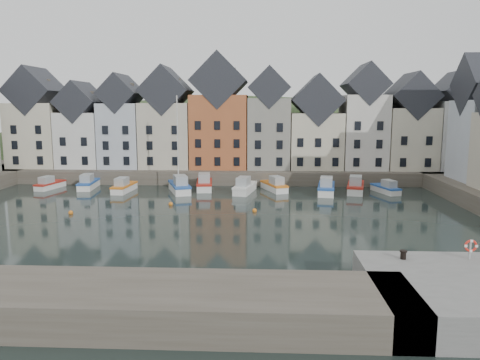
# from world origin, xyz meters

# --- Properties ---
(ground) EXTENTS (260.00, 260.00, 0.00)m
(ground) POSITION_xyz_m (0.00, 0.00, 0.00)
(ground) COLOR black
(ground) RESTS_ON ground
(far_quay) EXTENTS (90.00, 16.00, 2.00)m
(far_quay) POSITION_xyz_m (0.00, 30.00, 1.00)
(far_quay) COLOR #464035
(far_quay) RESTS_ON ground
(hillside) EXTENTS (153.60, 70.40, 64.00)m
(hillside) POSITION_xyz_m (0.02, 56.00, -17.96)
(hillside) COLOR #23371B
(hillside) RESTS_ON ground
(far_terrace) EXTENTS (72.37, 8.16, 17.78)m
(far_terrace) POSITION_xyz_m (3.21, 28.00, 8.88)
(far_terrace) COLOR beige
(far_terrace) RESTS_ON far_quay
(mooring_buoys) EXTENTS (20.50, 5.50, 0.50)m
(mooring_buoys) POSITION_xyz_m (-4.00, 5.33, 0.15)
(mooring_buoys) COLOR orange
(mooring_buoys) RESTS_ON ground
(boat_a) EXTENTS (2.68, 5.56, 2.05)m
(boat_a) POSITION_xyz_m (-23.39, 18.33, 0.61)
(boat_a) COLOR silver
(boat_a) RESTS_ON ground
(boat_b) EXTENTS (2.53, 6.31, 2.36)m
(boat_b) POSITION_xyz_m (-17.96, 18.93, 0.70)
(boat_b) COLOR silver
(boat_b) RESTS_ON ground
(boat_c) EXTENTS (2.24, 6.01, 2.26)m
(boat_c) POSITION_xyz_m (-12.14, 16.54, 0.67)
(boat_c) COLOR silver
(boat_c) RESTS_ON ground
(boat_d) EXTENTS (4.29, 7.26, 13.27)m
(boat_d) POSITION_xyz_m (-4.43, 16.53, 0.86)
(boat_d) COLOR silver
(boat_d) RESTS_ON ground
(boat_e) EXTENTS (2.82, 6.97, 2.60)m
(boat_e) POSITION_xyz_m (-1.32, 18.99, 0.78)
(boat_e) COLOR silver
(boat_e) RESTS_ON ground
(boat_f) EXTENTS (3.23, 6.74, 2.48)m
(boat_f) POSITION_xyz_m (4.44, 16.64, 0.74)
(boat_f) COLOR silver
(boat_f) RESTS_ON ground
(boat_g) EXTENTS (3.90, 6.31, 2.32)m
(boat_g) POSITION_xyz_m (8.55, 18.34, 0.69)
(boat_g) COLOR silver
(boat_g) RESTS_ON ground
(boat_h) EXTENTS (3.13, 7.04, 2.61)m
(boat_h) POSITION_xyz_m (15.44, 16.46, 0.78)
(boat_h) COLOR silver
(boat_h) RESTS_ON ground
(boat_i) EXTENTS (3.54, 7.09, 2.61)m
(boat_i) POSITION_xyz_m (19.55, 17.60, 0.78)
(boat_i) COLOR silver
(boat_i) RESTS_ON ground
(boat_j) EXTENTS (3.15, 5.58, 2.05)m
(boat_j) POSITION_xyz_m (23.58, 17.30, 0.61)
(boat_j) COLOR silver
(boat_j) RESTS_ON ground
(mooring_bollard) EXTENTS (0.48, 0.48, 0.56)m
(mooring_bollard) POSITION_xyz_m (15.83, -16.67, 2.31)
(mooring_bollard) COLOR black
(mooring_bollard) RESTS_ON near_quay
(life_ring_post) EXTENTS (0.80, 0.17, 1.30)m
(life_ring_post) POSITION_xyz_m (20.04, -16.54, 2.86)
(life_ring_post) COLOR gray
(life_ring_post) RESTS_ON near_quay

